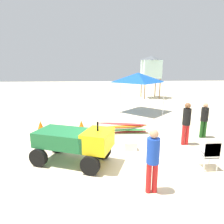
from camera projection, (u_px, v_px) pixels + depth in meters
The scene contains 12 objects.
ground at pixel (129, 164), 6.39m from camera, with size 80.00×80.00×0.00m, color beige.
utility_cart at pixel (75, 141), 6.32m from camera, with size 2.81×2.06×1.50m.
stacked_plastic_chairs at pixel (210, 152), 5.93m from camera, with size 0.48×0.48×1.02m.
surfboard_pile at pixel (124, 128), 9.43m from camera, with size 2.52×0.88×0.48m.
lifeguard_near_left at pixel (204, 118), 8.65m from camera, with size 0.32×0.32×1.61m.
lifeguard_near_center at pixel (186, 121), 7.81m from camera, with size 0.32×0.32×1.77m.
lifeguard_far_right at pixel (153, 157), 4.75m from camera, with size 0.32×0.32×1.69m.
popup_canopy at pixel (138, 78), 13.39m from camera, with size 2.88×2.88×2.80m.
lifeguard_tower at pixel (151, 67), 19.75m from camera, with size 1.98×1.98×4.32m.
traffic_cone_near at pixel (81, 125), 9.98m from camera, with size 0.34×0.34×0.49m, color orange.
traffic_cone_far at pixel (41, 125), 9.83m from camera, with size 0.35×0.35×0.50m, color orange.
cooler_box at pixel (130, 146), 7.48m from camera, with size 0.49×0.33×0.33m, color white.
Camera 1 is at (-1.04, -5.78, 3.13)m, focal length 30.86 mm.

